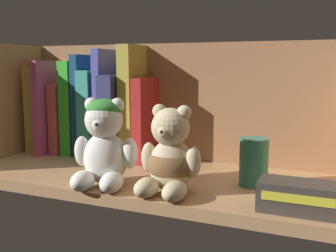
{
  "coord_description": "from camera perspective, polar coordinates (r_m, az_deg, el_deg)",
  "views": [
    {
      "loc": [
        32.49,
        -67.06,
        22.63
      ],
      "look_at": [
        3.58,
        0.0,
        11.56
      ],
      "focal_mm": 43.11,
      "sensor_mm": 36.0,
      "label": 1
    }
  ],
  "objects": [
    {
      "name": "book_3",
      "position": [
        0.97,
        -12.88,
        2.57
      ],
      "size": [
        2.85,
        9.37,
        21.55
      ],
      "primitive_type": "cube",
      "color": "green",
      "rests_on": "shelf_board"
    },
    {
      "name": "shelf_board",
      "position": [
        0.78,
        -2.45,
        -7.58
      ],
      "size": [
        73.14,
        27.93,
        2.0
      ],
      "primitive_type": "cube",
      "color": "tan",
      "rests_on": "ground"
    },
    {
      "name": "teddy_bear_smaller",
      "position": [
        0.65,
        0.31,
        -4.64
      ],
      "size": [
        10.46,
        10.9,
        14.4
      ],
      "color": "beige",
      "rests_on": "shelf_board"
    },
    {
      "name": "book_0",
      "position": [
        1.03,
        -16.88,
        2.42
      ],
      "size": [
        3.24,
        11.74,
        20.45
      ],
      "primitive_type": "cube",
      "color": "#AF9D3E",
      "rests_on": "shelf_board"
    },
    {
      "name": "book_7",
      "position": [
        0.91,
        -6.68,
        1.36
      ],
      "size": [
        3.51,
        14.24,
        18.55
      ],
      "primitive_type": "cube",
      "color": "navy",
      "rests_on": "shelf_board"
    },
    {
      "name": "small_product_box",
      "position": [
        0.61,
        18.07,
        -9.51
      ],
      "size": [
        11.33,
        5.74,
        4.33
      ],
      "color": "#38332D",
      "rests_on": "shelf_board"
    },
    {
      "name": "book_8",
      "position": [
        0.88,
        -4.64,
        3.28
      ],
      "size": [
        3.11,
        10.63,
        24.91
      ],
      "primitive_type": "cube",
      "rotation": [
        0.0,
        -0.01,
        0.0
      ],
      "color": "#AE9C3A",
      "rests_on": "shelf_board"
    },
    {
      "name": "shelf_back_panel",
      "position": [
        0.88,
        1.61,
        2.77
      ],
      "size": [
        75.54,
        1.2,
        27.26
      ],
      "primitive_type": "cube",
      "color": "#936442",
      "rests_on": "ground"
    },
    {
      "name": "teddy_bear_larger",
      "position": [
        0.7,
        -9.05,
        -2.56
      ],
      "size": [
        11.36,
        11.77,
        15.14
      ],
      "color": "white",
      "rests_on": "shelf_board"
    },
    {
      "name": "book_9",
      "position": [
        0.87,
        -2.83,
        0.95
      ],
      "size": [
        2.29,
        11.48,
        17.96
      ],
      "primitive_type": "cube",
      "color": "#AE2626",
      "rests_on": "shelf_board"
    },
    {
      "name": "book_6",
      "position": [
        0.92,
        -8.42,
        3.15
      ],
      "size": [
        2.17,
        10.96,
        24.06
      ],
      "primitive_type": "cube",
      "rotation": [
        0.0,
        0.01,
        0.0
      ],
      "color": "#4C50B6",
      "rests_on": "shelf_board"
    },
    {
      "name": "book_4",
      "position": [
        0.95,
        -11.5,
        2.92
      ],
      "size": [
        1.9,
        9.35,
        22.92
      ],
      "primitive_type": "cube",
      "color": "navy",
      "rests_on": "shelf_board"
    },
    {
      "name": "book_5",
      "position": [
        0.94,
        -9.95,
        1.81
      ],
      "size": [
        3.18,
        11.94,
        19.46
      ],
      "primitive_type": "cube",
      "color": "teal",
      "rests_on": "shelf_board"
    },
    {
      "name": "book_1",
      "position": [
        1.01,
        -15.56,
        2.69
      ],
      "size": [
        1.87,
        14.83,
        21.61
      ],
      "primitive_type": "cube",
      "color": "#BA497F",
      "rests_on": "shelf_board"
    },
    {
      "name": "pillar_candle",
      "position": [
        0.71,
        12.03,
        -4.99
      ],
      "size": [
        4.93,
        4.93,
        8.31
      ],
      "primitive_type": "cylinder",
      "color": "#2D7A66",
      "rests_on": "shelf_board"
    },
    {
      "name": "book_2",
      "position": [
        0.99,
        -14.3,
        1.13
      ],
      "size": [
        2.47,
        10.07,
        16.34
      ],
      "primitive_type": "cube",
      "color": "#C24F4F",
      "rests_on": "shelf_board"
    }
  ]
}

